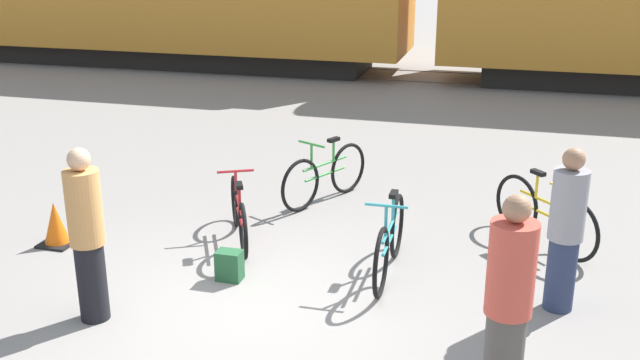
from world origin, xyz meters
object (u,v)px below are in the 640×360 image
Objects in this scene: person_in_grey at (566,231)px; backpack at (229,265)px; bicycle_teal at (389,242)px; traffic_cone at (56,225)px; bicycle_green at (325,175)px; person_in_tan at (87,236)px; bicycle_maroon at (239,214)px; bicycle_yellow at (544,215)px; person_in_red at (508,304)px.

person_in_grey reaches higher than backpack.
traffic_cone is (-4.09, -0.23, -0.15)m from bicycle_teal.
bicycle_green is 2.92× the size of traffic_cone.
person_in_grey is at bearing -173.02° from person_in_tan.
backpack is at bearing -8.28° from traffic_cone.
bicycle_yellow is at bearing 13.03° from bicycle_maroon.
bicycle_green is 3.07m from bicycle_yellow.
traffic_cone is at bearing -165.14° from bicycle_yellow.
backpack is (0.98, 1.16, -0.72)m from person_in_tan.
person_in_grey reaches higher than bicycle_maroon.
person_in_grey reaches higher than bicycle_teal.
person_in_tan is (-1.36, -3.83, 0.50)m from bicycle_green.
bicycle_maroon is 0.89× the size of person_in_grey.
backpack is 0.62× the size of traffic_cone.
backpack is at bearing -140.95° from person_in_tan.
bicycle_yellow is at bearing 37.75° from bicycle_teal.
traffic_cone reaches higher than backpack.
person_in_red reaches higher than backpack.
person_in_tan is at bearing -112.22° from person_in_red.
person_in_tan is 5.22× the size of backpack.
traffic_cone is at bearing 171.72° from backpack.
bicycle_maroon is 4.50× the size of backpack.
person_in_red is 3.99m from person_in_tan.
person_in_tan reaches higher than bicycle_green.
bicycle_maroon is 2.01m from bicycle_teal.
bicycle_yellow is at bearing -37.85° from person_in_grey.
bicycle_yellow is 3.85m from backpack.
bicycle_yellow is 0.72× the size of person_in_red.
person_in_red reaches higher than bicycle_teal.
person_in_tan is at bearing 64.88° from person_in_grey.
bicycle_green is at bearing -164.94° from person_in_red.
bicycle_green reaches higher than bicycle_maroon.
backpack is at bearing -160.78° from bicycle_teal.
bicycle_maroon is at bearing 17.92° from traffic_cone.
bicycle_maroon is 3.73m from bicycle_yellow.
bicycle_green reaches higher than backpack.
bicycle_yellow is 5.97m from traffic_cone.
bicycle_yellow is 3.90× the size of backpack.
person_in_red is 5.76m from traffic_cone.
bicycle_teal reaches higher than bicycle_green.
bicycle_teal reaches higher than bicycle_yellow.
bicycle_green is at bearing 67.77° from bicycle_maroon.
bicycle_teal is 0.99× the size of person_in_red.
person_in_red reaches higher than person_in_grey.
bicycle_maroon is 4.21m from person_in_red.
bicycle_teal is 1.36× the size of bicycle_yellow.
person_in_red is at bearing -27.38° from backpack.
bicycle_green is 4.99m from person_in_red.
person_in_grey is 5.94m from traffic_cone.
person_in_tan is at bearing -144.94° from bicycle_yellow.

